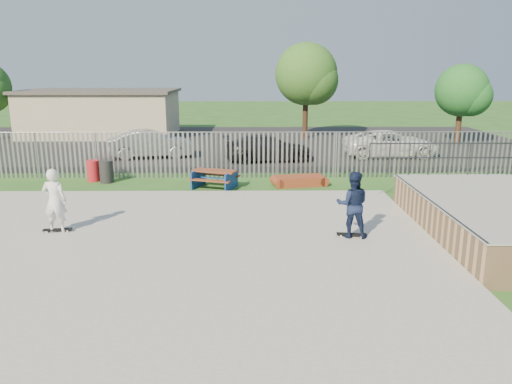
{
  "coord_description": "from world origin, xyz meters",
  "views": [
    {
      "loc": [
        2.52,
        -12.37,
        4.7
      ],
      "look_at": [
        2.65,
        2.0,
        1.1
      ],
      "focal_mm": 35.0,
      "sensor_mm": 36.0,
      "label": 1
    }
  ],
  "objects_px": {
    "trash_bin_red": "(93,171)",
    "skater_white": "(55,201)",
    "trash_bin_grey": "(106,172)",
    "picnic_table": "(215,179)",
    "funbox": "(299,181)",
    "skater_navy": "(353,204)",
    "car_dark": "(268,148)",
    "car_white": "(391,144)",
    "tree_right": "(462,91)",
    "car_silver": "(151,144)",
    "tree_mid": "(306,74)"
  },
  "relations": [
    {
      "from": "car_white",
      "to": "tree_right",
      "type": "relative_size",
      "value": 1.02
    },
    {
      "from": "car_silver",
      "to": "car_dark",
      "type": "height_order",
      "value": "car_silver"
    },
    {
      "from": "car_white",
      "to": "funbox",
      "type": "bearing_deg",
      "value": 138.82
    },
    {
      "from": "trash_bin_grey",
      "to": "car_silver",
      "type": "relative_size",
      "value": 0.21
    },
    {
      "from": "skater_white",
      "to": "trash_bin_grey",
      "type": "bearing_deg",
      "value": -83.51
    },
    {
      "from": "tree_right",
      "to": "funbox",
      "type": "bearing_deg",
      "value": -134.6
    },
    {
      "from": "skater_navy",
      "to": "skater_white",
      "type": "distance_m",
      "value": 8.31
    },
    {
      "from": "car_silver",
      "to": "car_white",
      "type": "distance_m",
      "value": 12.84
    },
    {
      "from": "car_dark",
      "to": "skater_white",
      "type": "xyz_separation_m",
      "value": [
        -6.41,
        -11.74,
        0.39
      ]
    },
    {
      "from": "car_dark",
      "to": "trash_bin_grey",
      "type": "bearing_deg",
      "value": 116.32
    },
    {
      "from": "picnic_table",
      "to": "trash_bin_grey",
      "type": "relative_size",
      "value": 2.22
    },
    {
      "from": "trash_bin_grey",
      "to": "tree_right",
      "type": "height_order",
      "value": "tree_right"
    },
    {
      "from": "trash_bin_red",
      "to": "tree_mid",
      "type": "bearing_deg",
      "value": 51.52
    },
    {
      "from": "tree_right",
      "to": "skater_white",
      "type": "xyz_separation_m",
      "value": [
        -18.43,
        -17.42,
        -2.25
      ]
    },
    {
      "from": "trash_bin_red",
      "to": "picnic_table",
      "type": "bearing_deg",
      "value": -13.75
    },
    {
      "from": "tree_mid",
      "to": "tree_right",
      "type": "bearing_deg",
      "value": -16.64
    },
    {
      "from": "trash_bin_grey",
      "to": "tree_mid",
      "type": "relative_size",
      "value": 0.15
    },
    {
      "from": "trash_bin_grey",
      "to": "car_white",
      "type": "distance_m",
      "value": 14.85
    },
    {
      "from": "tree_right",
      "to": "skater_navy",
      "type": "bearing_deg",
      "value": -119.52
    },
    {
      "from": "car_white",
      "to": "tree_mid",
      "type": "distance_m",
      "value": 8.94
    },
    {
      "from": "funbox",
      "to": "skater_navy",
      "type": "xyz_separation_m",
      "value": [
        0.8,
        -6.81,
        0.88
      ]
    },
    {
      "from": "trash_bin_grey",
      "to": "skater_white",
      "type": "distance_m",
      "value": 6.95
    },
    {
      "from": "skater_white",
      "to": "car_dark",
      "type": "bearing_deg",
      "value": -116.56
    },
    {
      "from": "car_white",
      "to": "skater_white",
      "type": "height_order",
      "value": "skater_white"
    },
    {
      "from": "trash_bin_red",
      "to": "tree_right",
      "type": "bearing_deg",
      "value": 27.55
    },
    {
      "from": "funbox",
      "to": "picnic_table",
      "type": "bearing_deg",
      "value": 175.49
    },
    {
      "from": "trash_bin_grey",
      "to": "car_dark",
      "type": "xyz_separation_m",
      "value": [
        6.94,
        4.84,
        0.21
      ]
    },
    {
      "from": "picnic_table",
      "to": "skater_white",
      "type": "height_order",
      "value": "skater_white"
    },
    {
      "from": "trash_bin_red",
      "to": "trash_bin_grey",
      "type": "height_order",
      "value": "trash_bin_grey"
    },
    {
      "from": "car_silver",
      "to": "car_dark",
      "type": "bearing_deg",
      "value": -111.04
    },
    {
      "from": "tree_right",
      "to": "car_dark",
      "type": "bearing_deg",
      "value": -154.73
    },
    {
      "from": "tree_mid",
      "to": "car_silver",
      "type": "bearing_deg",
      "value": -140.4
    },
    {
      "from": "trash_bin_red",
      "to": "skater_white",
      "type": "xyz_separation_m",
      "value": [
        1.17,
        -7.19,
        0.62
      ]
    },
    {
      "from": "trash_bin_red",
      "to": "skater_navy",
      "type": "distance_m",
      "value": 12.2
    },
    {
      "from": "trash_bin_grey",
      "to": "skater_white",
      "type": "xyz_separation_m",
      "value": [
        0.54,
        -6.9,
        0.6
      ]
    },
    {
      "from": "trash_bin_grey",
      "to": "skater_navy",
      "type": "height_order",
      "value": "skater_navy"
    },
    {
      "from": "car_white",
      "to": "skater_navy",
      "type": "xyz_separation_m",
      "value": [
        -4.73,
        -13.44,
        0.35
      ]
    },
    {
      "from": "skater_navy",
      "to": "skater_white",
      "type": "bearing_deg",
      "value": 4.18
    },
    {
      "from": "car_white",
      "to": "skater_white",
      "type": "bearing_deg",
      "value": 133.53
    },
    {
      "from": "car_silver",
      "to": "skater_white",
      "type": "distance_m",
      "value": 12.78
    },
    {
      "from": "picnic_table",
      "to": "funbox",
      "type": "xyz_separation_m",
      "value": [
        3.43,
        0.41,
        -0.18
      ]
    },
    {
      "from": "trash_bin_grey",
      "to": "car_dark",
      "type": "relative_size",
      "value": 0.21
    },
    {
      "from": "trash_bin_red",
      "to": "skater_white",
      "type": "height_order",
      "value": "skater_white"
    },
    {
      "from": "trash_bin_red",
      "to": "car_dark",
      "type": "xyz_separation_m",
      "value": [
        7.58,
        4.55,
        0.23
      ]
    },
    {
      "from": "car_silver",
      "to": "car_white",
      "type": "bearing_deg",
      "value": -100.82
    },
    {
      "from": "picnic_table",
      "to": "skater_navy",
      "type": "relative_size",
      "value": 1.14
    },
    {
      "from": "picnic_table",
      "to": "tree_right",
      "type": "relative_size",
      "value": 0.42
    },
    {
      "from": "car_silver",
      "to": "skater_navy",
      "type": "bearing_deg",
      "value": -160.19
    },
    {
      "from": "trash_bin_red",
      "to": "funbox",
      "type": "bearing_deg",
      "value": -5.72
    },
    {
      "from": "funbox",
      "to": "trash_bin_grey",
      "type": "bearing_deg",
      "value": 164.53
    }
  ]
}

